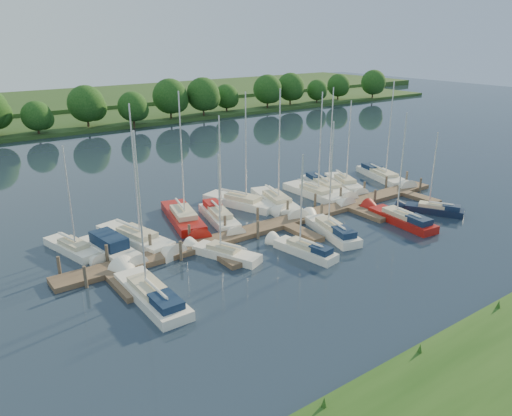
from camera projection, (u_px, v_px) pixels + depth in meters
ground at (346, 255)px, 38.67m from camera, size 260.00×260.00×0.00m
dock at (287, 225)px, 44.18m from camera, size 40.00×6.00×0.40m
mooring_pilings at (279, 217)px, 44.90m from camera, size 38.24×2.84×2.00m
far_shore at (64, 120)px, 95.78m from camera, size 180.00×30.00×0.60m
distant_hill at (32, 103)px, 114.72m from camera, size 220.00×40.00×1.40m
treeline at (85, 107)px, 84.74m from camera, size 148.43×10.50×8.31m
sailboat_n_0 at (75, 250)px, 39.02m from camera, size 3.00×7.04×8.95m
motorboat at (112, 250)px, 38.69m from camera, size 2.89×7.27×2.01m
sailboat_n_2 at (139, 240)px, 40.87m from camera, size 3.98×9.40×11.75m
sailboat_n_3 at (184, 220)px, 45.12m from camera, size 4.15×9.70×12.22m
sailboat_n_4 at (220, 219)px, 45.33m from camera, size 3.32×7.95×10.18m
sailboat_n_5 at (244, 204)px, 49.32m from camera, size 4.73×9.10×11.63m
sailboat_n_6 at (277, 203)px, 49.45m from camera, size 4.10×9.45×11.90m
sailboat_n_7 at (316, 195)px, 52.14m from camera, size 2.25×8.86×11.24m
sailboat_n_8 at (327, 187)px, 54.51m from camera, size 4.04×9.16×11.41m
sailboat_n_9 at (345, 184)px, 55.56m from camera, size 3.99×7.68×9.96m
sailboat_n_10 at (384, 177)px, 58.29m from camera, size 4.30×9.37×11.70m
sailboat_s_0 at (149, 294)px, 32.45m from camera, size 2.14×8.96×11.34m
sailboat_s_1 at (223, 254)px, 38.34m from camera, size 3.60×6.43×8.44m
sailboat_s_2 at (304, 250)px, 38.84m from camera, size 2.39×6.42×8.26m
sailboat_s_3 at (331, 230)px, 42.65m from camera, size 3.36×7.84×9.99m
sailboat_s_4 at (400, 219)px, 45.17m from camera, size 2.55×8.10×10.29m
sailboat_s_5 at (432, 210)px, 47.58m from camera, size 3.94×6.00×8.06m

